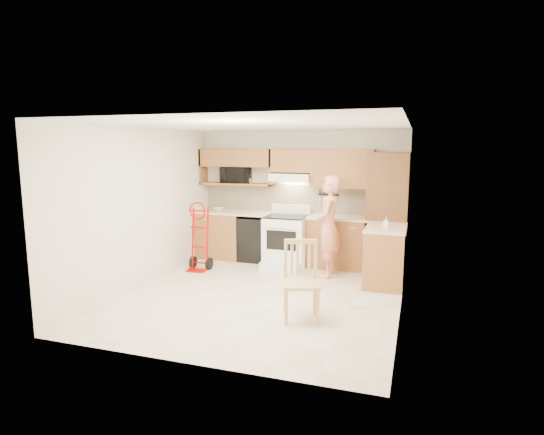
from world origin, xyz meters
The scene contains 28 objects.
floor centered at (0.00, 0.00, -0.01)m, with size 4.00×4.50×0.02m, color beige.
ceiling centered at (0.00, 0.00, 2.51)m, with size 4.00×4.50×0.02m, color white.
wall_back centered at (0.00, 2.26, 1.25)m, with size 4.00×0.02×2.50m, color silver.
wall_front centered at (0.00, -2.26, 1.25)m, with size 4.00×0.02×2.50m, color silver.
wall_left centered at (-2.01, 0.00, 1.25)m, with size 0.02×4.50×2.50m, color silver.
wall_right centered at (2.01, 0.00, 1.25)m, with size 0.02×4.50×2.50m, color silver.
backsplash centered at (0.00, 2.23, 1.20)m, with size 3.92×0.03×0.55m, color beige.
lower_cab_left centered at (-1.55, 1.95, 0.45)m, with size 0.90×0.60×0.90m, color #975530.
dishwasher centered at (-0.80, 1.95, 0.42)m, with size 0.60×0.60×0.85m, color black.
lower_cab_right centered at (0.83, 1.95, 0.45)m, with size 1.14×0.60×0.90m, color #975530.
countertop_left centered at (-1.25, 1.95, 0.92)m, with size 1.50×0.63×0.04m, color beige.
countertop_right centered at (0.83, 1.95, 0.92)m, with size 1.14×0.63×0.04m, color beige.
cab_return_right centered at (1.70, 1.15, 0.45)m, with size 0.60×1.00×0.90m, color #975530.
countertop_return centered at (1.70, 1.15, 0.92)m, with size 0.63×1.00×0.04m, color beige.
pantry_tall centered at (1.65, 1.95, 1.05)m, with size 0.70×0.60×2.10m, color brown.
upper_cab_left centered at (-1.25, 2.08, 1.98)m, with size 1.50×0.33×0.34m, color #975530.
upper_shelf_mw centered at (-1.25, 2.08, 1.47)m, with size 1.50×0.33×0.04m, color #975530.
upper_cab_center centered at (-0.12, 2.08, 1.94)m, with size 0.76×0.33×0.44m, color #975530.
upper_cab_right centered at (0.83, 2.08, 1.80)m, with size 1.14×0.33×0.70m, color #975530.
range_hood centered at (-0.12, 2.02, 1.63)m, with size 0.76×0.46×0.14m, color white.
knife_strip centered at (0.55, 2.21, 1.24)m, with size 0.40×0.05×0.29m, color black, non-canonical shape.
microwave centered at (-1.27, 2.08, 1.65)m, with size 0.57×0.38×0.31m, color black.
range centered at (-0.12, 1.65, 0.56)m, with size 0.76×1.00×1.11m, color white, non-canonical shape.
person centered at (0.74, 1.29, 0.86)m, with size 0.63×0.41×1.73m, color #E2816B.
hand_truck centered at (-1.53, 0.94, 0.56)m, with size 0.44×0.40×1.11m, color #B50700, non-canonical shape.
dining_chair centered at (0.79, -0.72, 0.50)m, with size 0.45×0.49×1.01m, color tan, non-canonical shape.
soap_bottle centered at (1.70, 1.04, 1.03)m, with size 0.08×0.08×0.18m, color white.
bowl centered at (-1.60, 1.95, 0.97)m, with size 0.23×0.23×0.06m, color white.
Camera 1 is at (2.15, -6.03, 2.19)m, focal length 29.42 mm.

